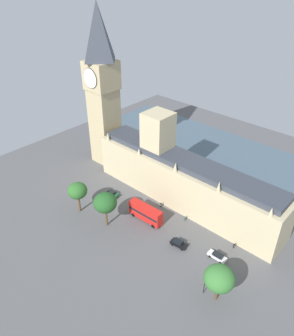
{
  "coord_description": "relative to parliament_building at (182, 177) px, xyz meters",
  "views": [
    {
      "loc": [
        63.9,
        45.04,
        61.9
      ],
      "look_at": [
        1.0,
        -12.5,
        7.89
      ],
      "focal_mm": 35.08,
      "sensor_mm": 36.0,
      "label": 1
    }
  ],
  "objects": [
    {
      "name": "street_lamp_slot_10",
      "position": [
        23.38,
        24.39,
        -3.46
      ],
      "size": [
        0.56,
        0.56,
        6.4
      ],
      "color": "black",
      "rests_on": "ground"
    },
    {
      "name": "pedestrian_under_trees",
      "position": [
        6.83,
        22.45,
        -7.23
      ],
      "size": [
        0.48,
        0.58,
        1.53
      ],
      "rotation": [
        0.0,
        0.0,
        0.12
      ],
      "color": "black",
      "rests_on": "ground"
    },
    {
      "name": "pedestrian_leading",
      "position": [
        7.02,
        6.87,
        -7.19
      ],
      "size": [
        0.66,
        0.68,
        1.63
      ],
      "rotation": [
        0.0,
        0.0,
        5.57
      ],
      "color": "#336B60",
      "rests_on": "ground"
    },
    {
      "name": "parliament_building",
      "position": [
        0.0,
        0.0,
        0.0
      ],
      "size": [
        11.51,
        60.72,
        25.54
      ],
      "color": "#CCBA8E",
      "rests_on": "ground"
    },
    {
      "name": "car_dark_green_far_end",
      "position": [
        13.02,
        -16.49,
        -7.03
      ],
      "size": [
        2.32,
        4.43,
        1.74
      ],
      "rotation": [
        0.0,
        0.0,
        0.11
      ],
      "color": "#19472D",
      "rests_on": "ground"
    },
    {
      "name": "river_thames",
      "position": [
        -30.69,
        1.43,
        -7.79
      ],
      "size": [
        39.14,
        121.05,
        0.25
      ],
      "primitive_type": "cube",
      "color": "#475B6B",
      "rests_on": "ground"
    },
    {
      "name": "pedestrian_corner",
      "position": [
        6.84,
        -1.97,
        -7.18
      ],
      "size": [
        0.68,
        0.6,
        1.63
      ],
      "rotation": [
        0.0,
        0.0,
        5.14
      ],
      "color": "black",
      "rests_on": "ground"
    },
    {
      "name": "double_decker_bus_opposite_hall",
      "position": [
        14.21,
        -1.33,
        -5.28
      ],
      "size": [
        2.95,
        10.58,
        4.75
      ],
      "rotation": [
        0.0,
        0.0,
        3.18
      ],
      "color": "red",
      "rests_on": "ground"
    },
    {
      "name": "car_black_by_river_gate",
      "position": [
        15.9,
        11.67,
        -7.03
      ],
      "size": [
        2.34,
        4.52,
        1.74
      ],
      "rotation": [
        0.0,
        0.0,
        0.11
      ],
      "color": "black",
      "rests_on": "ground"
    },
    {
      "name": "plane_tree_kerbside",
      "position": [
        22.81,
        27.23,
        -1.34
      ],
      "size": [
        6.52,
        6.52,
        9.37
      ],
      "color": "brown",
      "rests_on": "ground"
    },
    {
      "name": "ground_plane",
      "position": [
        1.99,
        1.43,
        -7.92
      ],
      "size": [
        134.5,
        134.5,
        0.0
      ],
      "primitive_type": "plane",
      "color": "#565659"
    },
    {
      "name": "plane_tree_midblock",
      "position": [
        22.96,
        -7.81,
        -0.19
      ],
      "size": [
        6.33,
        6.33,
        10.46
      ],
      "color": "brown",
      "rests_on": "ground"
    },
    {
      "name": "clock_tower",
      "position": [
        -0.87,
        -34.32,
        19.77
      ],
      "size": [
        9.16,
        9.16,
        53.6
      ],
      "color": "tan",
      "rests_on": "ground"
    },
    {
      "name": "plane_tree_near_tower",
      "position": [
        24.22,
        -18.14,
        -0.7
      ],
      "size": [
        5.54,
        5.54,
        9.62
      ],
      "color": "brown",
      "rests_on": "ground"
    },
    {
      "name": "car_white_trailing",
      "position": [
        12.89,
        21.29,
        -7.03
      ],
      "size": [
        1.92,
        4.76,
        1.74
      ],
      "rotation": [
        0.0,
        0.0,
        3.16
      ],
      "color": "silver",
      "rests_on": "ground"
    }
  ]
}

